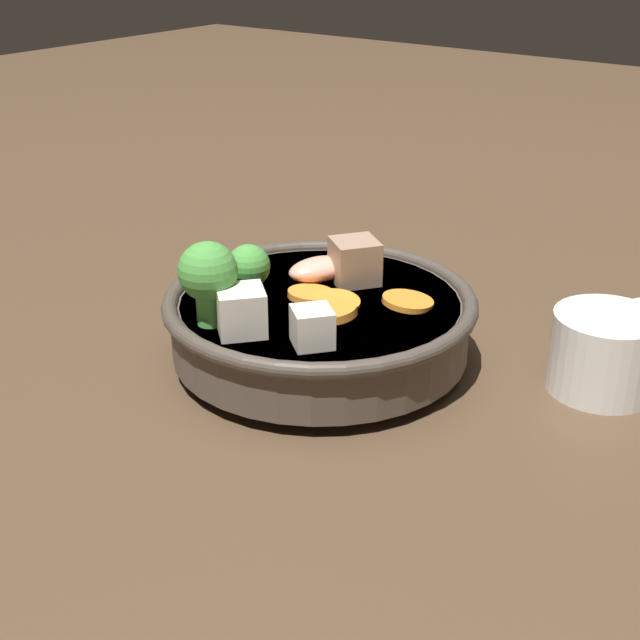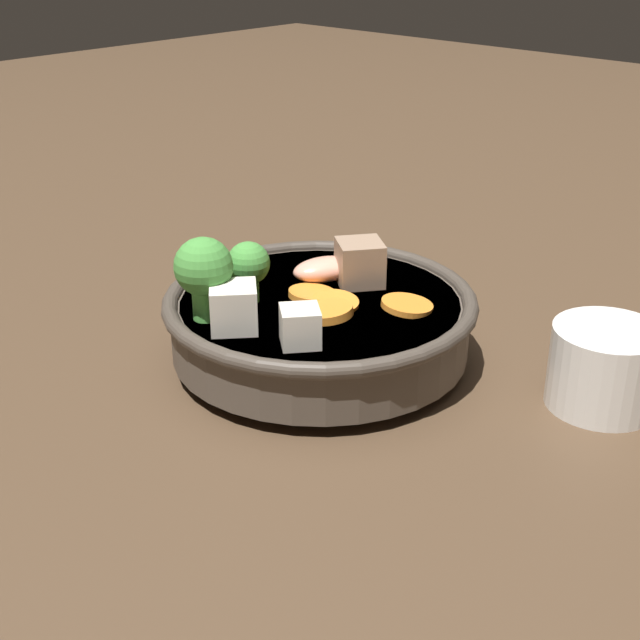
# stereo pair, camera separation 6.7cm
# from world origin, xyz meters

# --- Properties ---
(ground_plane) EXTENTS (3.00, 3.00, 0.00)m
(ground_plane) POSITION_xyz_m (0.00, 0.00, 0.00)
(ground_plane) COLOR #4C3826
(stirfry_bowl) EXTENTS (0.24, 0.24, 0.11)m
(stirfry_bowl) POSITION_xyz_m (0.00, -0.00, 0.04)
(stirfry_bowl) COLOR #51473D
(stirfry_bowl) RESTS_ON ground_plane
(tea_cup) EXTENTS (0.08, 0.08, 0.06)m
(tea_cup) POSITION_xyz_m (-0.09, 0.19, 0.03)
(tea_cup) COLOR white
(tea_cup) RESTS_ON ground_plane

